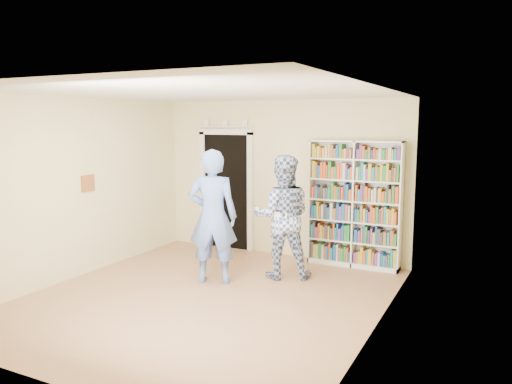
# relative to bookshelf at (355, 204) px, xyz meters

# --- Properties ---
(floor) EXTENTS (5.00, 5.00, 0.00)m
(floor) POSITION_rel_bookshelf_xyz_m (-1.35, -2.34, -1.03)
(floor) COLOR #A97651
(floor) RESTS_ON ground
(ceiling) EXTENTS (5.00, 5.00, 0.00)m
(ceiling) POSITION_rel_bookshelf_xyz_m (-1.35, -2.34, 1.67)
(ceiling) COLOR white
(ceiling) RESTS_ON wall_back
(wall_back) EXTENTS (4.50, 0.00, 4.50)m
(wall_back) POSITION_rel_bookshelf_xyz_m (-1.35, 0.16, 0.32)
(wall_back) COLOR beige
(wall_back) RESTS_ON floor
(wall_left) EXTENTS (0.00, 5.00, 5.00)m
(wall_left) POSITION_rel_bookshelf_xyz_m (-3.60, -2.34, 0.32)
(wall_left) COLOR beige
(wall_left) RESTS_ON floor
(wall_right) EXTENTS (0.00, 5.00, 5.00)m
(wall_right) POSITION_rel_bookshelf_xyz_m (0.90, -2.34, 0.32)
(wall_right) COLOR beige
(wall_right) RESTS_ON floor
(bookshelf) EXTENTS (1.48, 0.28, 2.04)m
(bookshelf) POSITION_rel_bookshelf_xyz_m (0.00, 0.00, 0.00)
(bookshelf) COLOR white
(bookshelf) RESTS_ON floor
(doorway) EXTENTS (1.10, 0.08, 2.43)m
(doorway) POSITION_rel_bookshelf_xyz_m (-2.45, 0.13, 0.15)
(doorway) COLOR black
(doorway) RESTS_ON floor
(wall_art) EXTENTS (0.03, 0.25, 0.25)m
(wall_art) POSITION_rel_bookshelf_xyz_m (-3.58, -2.14, 0.37)
(wall_art) COLOR brown
(wall_art) RESTS_ON wall_left
(man_blue) EXTENTS (0.83, 0.69, 1.95)m
(man_blue) POSITION_rel_bookshelf_xyz_m (-1.61, -1.73, -0.06)
(man_blue) COLOR #6387DD
(man_blue) RESTS_ON floor
(man_plaid) EXTENTS (1.11, 1.01, 1.85)m
(man_plaid) POSITION_rel_bookshelf_xyz_m (-0.81, -1.04, -0.10)
(man_plaid) COLOR navy
(man_plaid) RESTS_ON floor
(paper_sheet) EXTENTS (0.19, 0.03, 0.27)m
(paper_sheet) POSITION_rel_bookshelf_xyz_m (-0.74, -1.28, -0.13)
(paper_sheet) COLOR white
(paper_sheet) RESTS_ON man_plaid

